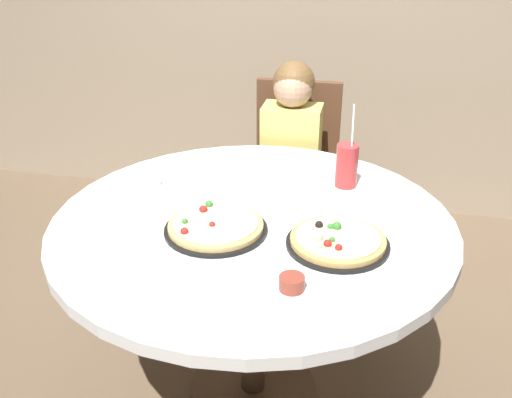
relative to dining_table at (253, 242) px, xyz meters
The scene contains 9 objects.
ground_plane 0.66m from the dining_table, ahead, with size 8.00×8.00×0.00m, color brown.
dining_table is the anchor object (origin of this frame).
chair_wooden 0.91m from the dining_table, 90.03° to the left, with size 0.40×0.40×0.95m.
diner_child 0.74m from the dining_table, 89.97° to the left, with size 0.26×0.41×1.08m.
pizza_veggie 0.17m from the dining_table, 133.79° to the right, with size 0.33×0.33×0.05m.
pizza_cheese 0.32m from the dining_table, 20.83° to the right, with size 0.31×0.31×0.05m.
soda_cup 0.46m from the dining_table, 49.59° to the left, with size 0.08×0.08×0.31m.
sauce_bowl 0.42m from the dining_table, 62.42° to the right, with size 0.07×0.07×0.04m, color brown.
plate_small 0.52m from the dining_table, 159.94° to the left, with size 0.18×0.18×0.01m, color white.
Camera 1 is at (0.37, -1.64, 1.67)m, focal length 40.86 mm.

